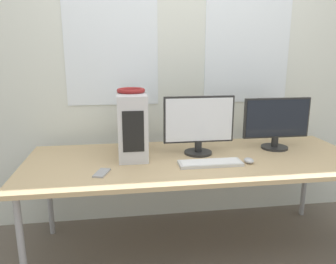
{
  "coord_description": "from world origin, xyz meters",
  "views": [
    {
      "loc": [
        -0.5,
        -1.63,
        1.41
      ],
      "look_at": [
        -0.19,
        0.46,
        0.89
      ],
      "focal_mm": 35.0,
      "sensor_mm": 36.0,
      "label": 1
    }
  ],
  "objects_px": {
    "headphones": "(131,90)",
    "monitor_main": "(199,124)",
    "monitor_right_near": "(276,122)",
    "keyboard": "(210,163)",
    "pc_tower": "(132,124)",
    "cell_phone": "(102,173)",
    "mouse": "(249,161)"
  },
  "relations": [
    {
      "from": "headphones",
      "to": "keyboard",
      "type": "xyz_separation_m",
      "value": [
        0.49,
        -0.29,
        -0.44
      ]
    },
    {
      "from": "keyboard",
      "to": "headphones",
      "type": "bearing_deg",
      "value": 149.28
    },
    {
      "from": "monitor_main",
      "to": "cell_phone",
      "type": "relative_size",
      "value": 3.2
    },
    {
      "from": "keyboard",
      "to": "cell_phone",
      "type": "relative_size",
      "value": 2.65
    },
    {
      "from": "pc_tower",
      "to": "headphones",
      "type": "xyz_separation_m",
      "value": [
        0.0,
        0.0,
        0.23
      ]
    },
    {
      "from": "pc_tower",
      "to": "cell_phone",
      "type": "distance_m",
      "value": 0.46
    },
    {
      "from": "mouse",
      "to": "monitor_main",
      "type": "bearing_deg",
      "value": 138.76
    },
    {
      "from": "headphones",
      "to": "cell_phone",
      "type": "distance_m",
      "value": 0.6
    },
    {
      "from": "pc_tower",
      "to": "cell_phone",
      "type": "relative_size",
      "value": 2.84
    },
    {
      "from": "cell_phone",
      "to": "pc_tower",
      "type": "bearing_deg",
      "value": 77.88
    },
    {
      "from": "headphones",
      "to": "monitor_main",
      "type": "relative_size",
      "value": 0.39
    },
    {
      "from": "pc_tower",
      "to": "keyboard",
      "type": "bearing_deg",
      "value": -30.65
    },
    {
      "from": "pc_tower",
      "to": "keyboard",
      "type": "distance_m",
      "value": 0.6
    },
    {
      "from": "monitor_main",
      "to": "mouse",
      "type": "xyz_separation_m",
      "value": [
        0.28,
        -0.25,
        -0.2
      ]
    },
    {
      "from": "monitor_right_near",
      "to": "pc_tower",
      "type": "bearing_deg",
      "value": 179.84
    },
    {
      "from": "monitor_right_near",
      "to": "mouse",
      "type": "bearing_deg",
      "value": -137.69
    },
    {
      "from": "pc_tower",
      "to": "cell_phone",
      "type": "height_order",
      "value": "pc_tower"
    },
    {
      "from": "pc_tower",
      "to": "keyboard",
      "type": "relative_size",
      "value": 1.07
    },
    {
      "from": "monitor_main",
      "to": "cell_phone",
      "type": "distance_m",
      "value": 0.76
    },
    {
      "from": "keyboard",
      "to": "cell_phone",
      "type": "height_order",
      "value": "keyboard"
    },
    {
      "from": "pc_tower",
      "to": "headphones",
      "type": "bearing_deg",
      "value": 90.0
    },
    {
      "from": "pc_tower",
      "to": "monitor_right_near",
      "type": "relative_size",
      "value": 0.88
    },
    {
      "from": "headphones",
      "to": "keyboard",
      "type": "distance_m",
      "value": 0.72
    },
    {
      "from": "headphones",
      "to": "keyboard",
      "type": "relative_size",
      "value": 0.47
    },
    {
      "from": "headphones",
      "to": "keyboard",
      "type": "bearing_deg",
      "value": -30.72
    },
    {
      "from": "cell_phone",
      "to": "monitor_main",
      "type": "bearing_deg",
      "value": 42.1
    },
    {
      "from": "mouse",
      "to": "cell_phone",
      "type": "distance_m",
      "value": 0.95
    },
    {
      "from": "pc_tower",
      "to": "keyboard",
      "type": "xyz_separation_m",
      "value": [
        0.49,
        -0.29,
        -0.21
      ]
    },
    {
      "from": "monitor_right_near",
      "to": "keyboard",
      "type": "xyz_separation_m",
      "value": [
        -0.58,
        -0.29,
        -0.19
      ]
    },
    {
      "from": "monitor_main",
      "to": "cell_phone",
      "type": "xyz_separation_m",
      "value": [
        -0.66,
        -0.3,
        -0.21
      ]
    },
    {
      "from": "monitor_main",
      "to": "monitor_right_near",
      "type": "bearing_deg",
      "value": 4.11
    },
    {
      "from": "monitor_right_near",
      "to": "keyboard",
      "type": "relative_size",
      "value": 1.22
    }
  ]
}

